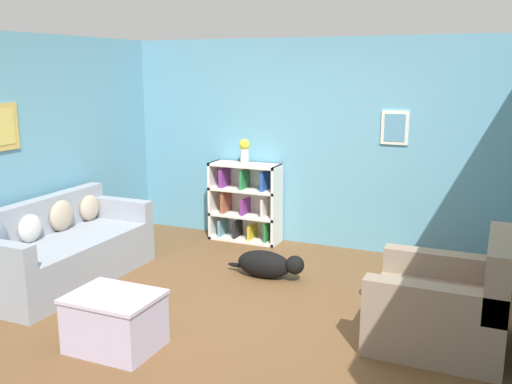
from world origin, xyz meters
The scene contains 9 objects.
ground_plane centered at (0.00, 0.00, 0.00)m, with size 14.00×14.00×0.00m, color brown.
wall_back centered at (0.00, 2.25, 1.30)m, with size 5.60×0.13×2.60m.
wall_left centered at (-2.55, 0.00, 1.30)m, with size 0.13×5.00×2.60m.
couch centered at (-2.03, -0.11, 0.33)m, with size 0.88×1.99×0.87m.
bookshelf centered at (-0.86, 2.03, 0.51)m, with size 0.93×0.35×1.03m.
recliner_chair centered at (1.86, 0.04, 0.33)m, with size 1.05×1.03×0.95m.
coffee_table centered at (-0.58, -1.12, 0.25)m, with size 0.71×0.56×0.46m.
dog centered at (-0.05, 0.84, 0.15)m, with size 0.91×0.27×0.30m.
vase centered at (-0.86, 2.01, 1.21)m, with size 0.14×0.14×0.32m.
Camera 1 is at (2.17, -4.59, 2.25)m, focal length 40.00 mm.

